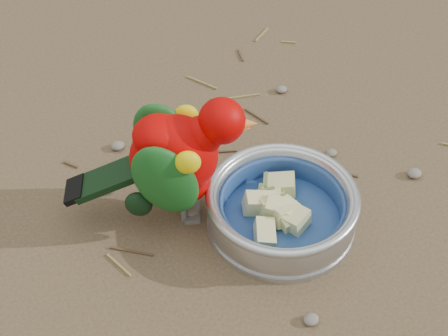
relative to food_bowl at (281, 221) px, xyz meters
name	(u,v)px	position (x,y,z in m)	size (l,w,h in m)	color
ground	(201,251)	(-0.12, 0.01, -0.01)	(60.00, 60.00, 0.00)	brown
food_bowl	(281,221)	(0.00, 0.00, 0.00)	(0.20, 0.20, 0.02)	#B2B2BA
bowl_wall	(282,206)	(0.00, 0.00, 0.03)	(0.20, 0.20, 0.04)	#B2B2BA
fruit_wedges	(282,209)	(0.00, 0.00, 0.02)	(0.12, 0.12, 0.03)	beige
lory_parrot	(178,165)	(-0.11, 0.08, 0.08)	(0.11, 0.23, 0.19)	#B50000
ground_debris	(166,238)	(-0.15, 0.04, -0.01)	(0.90, 0.80, 0.01)	olive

